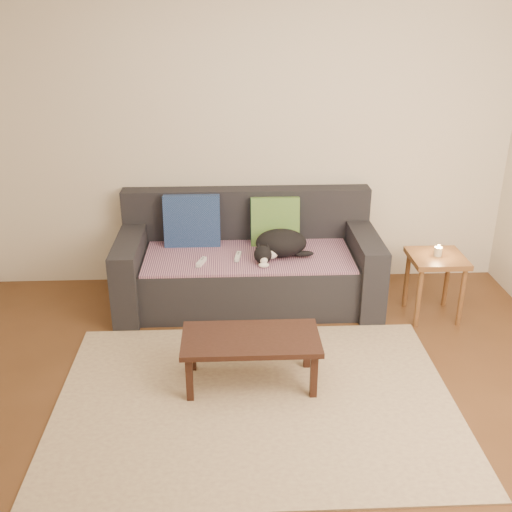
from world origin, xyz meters
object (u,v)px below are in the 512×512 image
Objects in this scene: sofa at (248,265)px; side_table at (436,267)px; wii_remote_a at (201,262)px; cat at (280,244)px; coffee_table at (251,343)px; wii_remote_b at (238,256)px.

side_table is (1.45, -0.36, 0.12)m from sofa.
cat is at bearing -60.07° from wii_remote_a.
sofa reaches higher than coffee_table.
wii_remote_a is (-0.37, -0.25, 0.15)m from sofa.
cat is at bearing -26.39° from sofa.
wii_remote_a is 0.30m from wii_remote_b.
side_table is at bearing -21.75° from cat.
side_table is (1.20, -0.23, -0.12)m from cat.
coffee_table is (0.35, -0.98, -0.15)m from wii_remote_a.
sofa reaches higher than cat.
cat is at bearing 76.11° from coffee_table.
wii_remote_b is at bearing 173.90° from cat.
cat is 1.16m from coffee_table.
sofa is at bearing 88.98° from coffee_table.
sofa is 0.23m from wii_remote_b.
wii_remote_b is 1.55m from side_table.
side_table is (1.54, -0.21, -0.03)m from wii_remote_b.
sofa is 2.37× the size of coffee_table.
cat reaches higher than coffee_table.
wii_remote_a and wii_remote_b have the same top height.
sofa is at bearing 142.92° from cat.
coffee_table is at bearing -149.55° from side_table.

